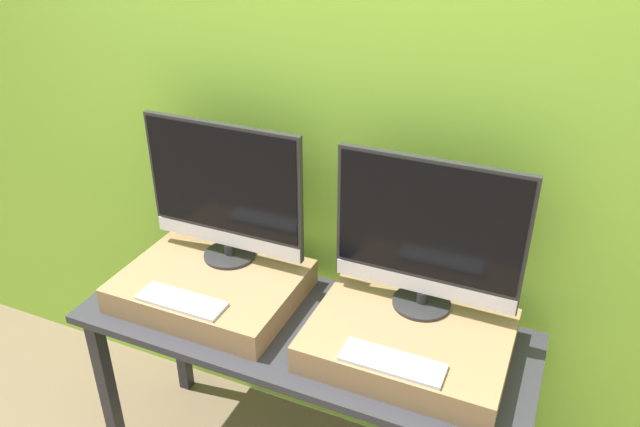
# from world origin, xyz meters

# --- Properties ---
(wall_back) EXTENTS (8.00, 0.04, 2.60)m
(wall_back) POSITION_xyz_m (0.00, 0.66, 1.30)
(wall_back) COLOR #8CC638
(wall_back) RESTS_ON ground_plane
(workbench) EXTENTS (1.59, 0.59, 0.78)m
(workbench) POSITION_xyz_m (0.00, 0.30, 0.69)
(workbench) COLOR #2D2D33
(workbench) RESTS_ON ground_plane
(wooden_riser_left) EXTENTS (0.64, 0.49, 0.10)m
(wooden_riser_left) POSITION_xyz_m (-0.38, 0.31, 0.83)
(wooden_riser_left) COLOR #99754C
(wooden_riser_left) RESTS_ON workbench
(monitor_left) EXTENTS (0.62, 0.20, 0.54)m
(monitor_left) POSITION_xyz_m (-0.38, 0.45, 1.16)
(monitor_left) COLOR #282828
(monitor_left) RESTS_ON wooden_riser_left
(keyboard_left) EXTENTS (0.32, 0.10, 0.01)m
(keyboard_left) POSITION_xyz_m (-0.38, 0.13, 0.89)
(keyboard_left) COLOR silver
(keyboard_left) RESTS_ON wooden_riser_left
(wooden_riser_right) EXTENTS (0.64, 0.49, 0.10)m
(wooden_riser_right) POSITION_xyz_m (0.38, 0.31, 0.83)
(wooden_riser_right) COLOR #99754C
(wooden_riser_right) RESTS_ON workbench
(monitor_right) EXTENTS (0.62, 0.20, 0.54)m
(monitor_right) POSITION_xyz_m (0.38, 0.45, 1.16)
(monitor_right) COLOR #282828
(monitor_right) RESTS_ON wooden_riser_right
(keyboard_right) EXTENTS (0.32, 0.10, 0.01)m
(keyboard_right) POSITION_xyz_m (0.38, 0.13, 0.89)
(keyboard_right) COLOR silver
(keyboard_right) RESTS_ON wooden_riser_right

